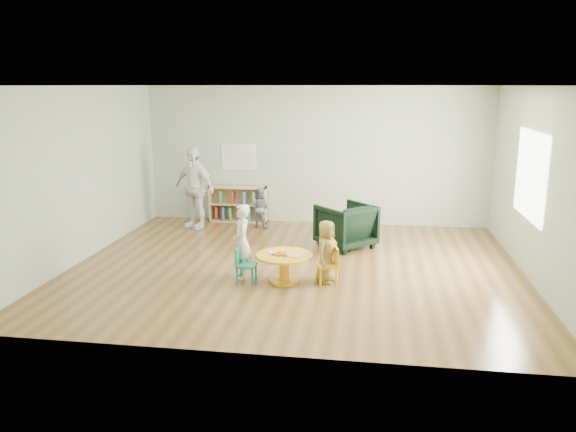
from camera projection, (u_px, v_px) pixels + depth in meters
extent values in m
plane|color=brown|center=(295.00, 267.00, 8.89)|extent=(7.00, 7.00, 0.00)
cube|color=white|center=(296.00, 89.00, 8.26)|extent=(7.00, 6.00, 0.10)
cube|color=#97A990|center=(315.00, 156.00, 11.46)|extent=(7.00, 0.10, 2.80)
cube|color=#97A990|center=(255.00, 228.00, 5.68)|extent=(7.00, 0.10, 2.80)
cube|color=#97A990|center=(82.00, 174.00, 9.07)|extent=(0.10, 6.00, 2.80)
cube|color=#97A990|center=(536.00, 185.00, 8.06)|extent=(0.10, 6.00, 2.80)
cube|color=white|center=(530.00, 175.00, 8.33)|extent=(0.02, 1.60, 1.30)
cylinder|color=#EBAA13|center=(284.00, 269.00, 8.18)|extent=(0.15, 0.15, 0.38)
cylinder|color=#EBAA13|center=(284.00, 280.00, 8.22)|extent=(0.46, 0.46, 0.04)
cylinder|color=#EBAA13|center=(284.00, 256.00, 8.14)|extent=(0.82, 0.82, 0.04)
cylinder|color=pink|center=(272.00, 253.00, 8.20)|extent=(0.15, 0.15, 0.02)
cylinder|color=pink|center=(295.00, 256.00, 8.04)|extent=(0.17, 0.17, 0.02)
cylinder|color=#EBAA13|center=(283.00, 253.00, 8.11)|extent=(0.06, 0.13, 0.04)
cylinder|color=#15782C|center=(281.00, 255.00, 8.03)|extent=(0.03, 0.05, 0.02)
cylinder|color=#15782C|center=(285.00, 252.00, 8.19)|extent=(0.03, 0.05, 0.02)
cube|color=red|center=(278.00, 255.00, 8.06)|extent=(0.05, 0.05, 0.02)
cube|color=orange|center=(280.00, 252.00, 8.22)|extent=(0.06, 0.06, 0.02)
cube|color=#1740B2|center=(285.00, 256.00, 8.05)|extent=(0.05, 0.05, 0.02)
cube|color=#15782C|center=(273.00, 254.00, 8.10)|extent=(0.06, 0.06, 0.02)
cube|color=red|center=(276.00, 254.00, 8.13)|extent=(0.06, 0.06, 0.02)
cube|color=#18845E|center=(246.00, 265.00, 8.14)|extent=(0.29, 0.29, 0.04)
cube|color=#18845E|center=(238.00, 255.00, 8.13)|extent=(0.04, 0.28, 0.24)
cylinder|color=#18845E|center=(241.00, 271.00, 8.30)|extent=(0.03, 0.03, 0.24)
cylinder|color=#18845E|center=(237.00, 276.00, 8.09)|extent=(0.03, 0.03, 0.24)
cylinder|color=#18845E|center=(256.00, 272.00, 8.26)|extent=(0.03, 0.03, 0.24)
cylinder|color=#18845E|center=(252.00, 277.00, 8.05)|extent=(0.03, 0.03, 0.24)
cube|color=#EBAA13|center=(327.00, 265.00, 8.10)|extent=(0.35, 0.35, 0.04)
cube|color=#EBAA13|center=(336.00, 255.00, 8.08)|extent=(0.10, 0.29, 0.25)
cylinder|color=#EBAA13|center=(336.00, 277.00, 8.03)|extent=(0.03, 0.03, 0.25)
cylinder|color=#EBAA13|center=(334.00, 272.00, 8.26)|extent=(0.03, 0.03, 0.25)
cylinder|color=#EBAA13|center=(320.00, 278.00, 8.01)|extent=(0.03, 0.03, 0.25)
cylinder|color=#EBAA13|center=(318.00, 272.00, 8.24)|extent=(0.03, 0.03, 0.25)
cube|color=tan|center=(211.00, 203.00, 11.84)|extent=(0.03, 0.30, 0.75)
cube|color=tan|center=(266.00, 205.00, 11.67)|extent=(0.03, 0.30, 0.75)
cube|color=tan|center=(239.00, 221.00, 11.84)|extent=(1.20, 0.30, 0.03)
cube|color=tan|center=(238.00, 187.00, 11.67)|extent=(1.20, 0.30, 0.03)
cube|color=tan|center=(238.00, 204.00, 11.76)|extent=(1.14, 0.28, 0.03)
cube|color=tan|center=(240.00, 203.00, 11.89)|extent=(1.20, 0.02, 0.75)
cube|color=#AA2E2D|center=(217.00, 213.00, 11.85)|extent=(0.04, 0.18, 0.26)
cube|color=#3581BC|center=(224.00, 213.00, 11.83)|extent=(0.04, 0.18, 0.26)
cube|color=#53B457|center=(231.00, 213.00, 11.80)|extent=(0.04, 0.18, 0.26)
cube|color=#AA2E2D|center=(240.00, 213.00, 11.77)|extent=(0.04, 0.18, 0.26)
cube|color=#3581BC|center=(250.00, 214.00, 11.75)|extent=(0.04, 0.18, 0.26)
cube|color=#53B457|center=(222.00, 197.00, 11.75)|extent=(0.04, 0.18, 0.26)
cube|color=#AA2E2D|center=(233.00, 197.00, 11.72)|extent=(0.04, 0.18, 0.26)
cube|color=#3581BC|center=(245.00, 197.00, 11.68)|extent=(0.04, 0.18, 0.26)
cube|color=#53B457|center=(254.00, 198.00, 11.65)|extent=(0.04, 0.18, 0.26)
cube|color=white|center=(239.00, 157.00, 11.68)|extent=(0.74, 0.01, 0.54)
cube|color=red|center=(239.00, 157.00, 11.68)|extent=(0.70, 0.00, 0.50)
imported|color=black|center=(346.00, 226.00, 9.87)|extent=(1.20, 1.20, 0.78)
imported|color=silver|center=(242.00, 242.00, 8.27)|extent=(0.38, 0.47, 1.11)
imported|color=yellow|center=(326.00, 251.00, 8.11)|extent=(0.42, 0.52, 0.92)
imported|color=#161C37|center=(260.00, 208.00, 11.24)|extent=(0.46, 0.40, 0.82)
imported|color=white|center=(194.00, 188.00, 11.15)|extent=(1.04, 0.76, 1.63)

